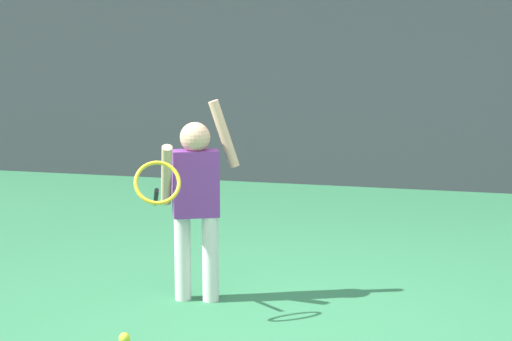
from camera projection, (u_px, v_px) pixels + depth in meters
name	position (u px, v px, depth m)	size (l,w,h in m)	color
ground_plane	(272.00, 340.00, 4.56)	(20.00, 20.00, 0.00)	#2D7247
back_fence_windscreen	(373.00, 69.00, 9.22)	(13.85, 0.08, 2.84)	#383D42
fence_post_1	(112.00, 61.00, 10.11)	(0.09, 0.09, 2.99)	slate
fence_post_2	(374.00, 62.00, 9.26)	(0.09, 0.09, 2.99)	slate
tennis_player	(194.00, 195.00, 5.14)	(0.52, 0.78, 1.35)	silver
tennis_ball_1	(124.00, 338.00, 4.49)	(0.07, 0.07, 0.07)	#CCE033
tennis_ball_3	(175.00, 186.00, 9.28)	(0.07, 0.07, 0.07)	#CCE033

